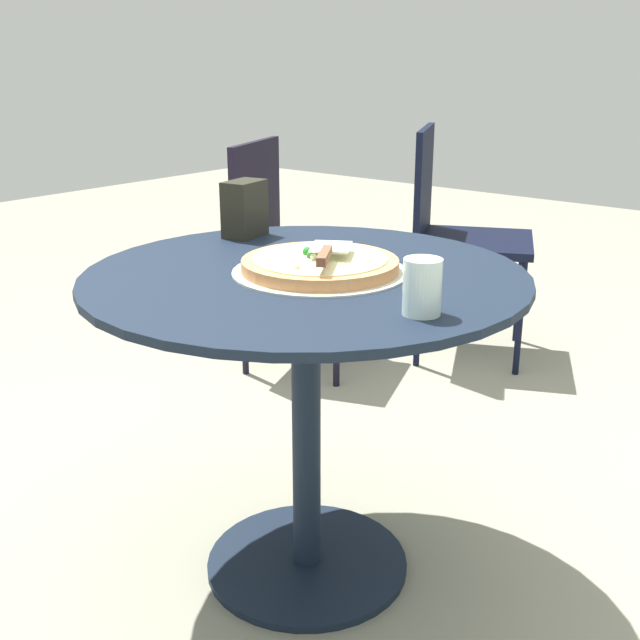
% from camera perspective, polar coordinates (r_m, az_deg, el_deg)
% --- Properties ---
extents(ground_plane, '(10.00, 10.00, 0.00)m').
position_cam_1_polar(ground_plane, '(1.95, -0.93, -17.34)').
color(ground_plane, gray).
extents(patio_table, '(0.93, 0.93, 0.72)m').
position_cam_1_polar(patio_table, '(1.69, -1.03, -2.34)').
color(patio_table, black).
rests_on(patio_table, ground).
extents(pizza_on_tray, '(0.36, 0.36, 0.05)m').
position_cam_1_polar(pizza_on_tray, '(1.62, -0.01, 3.98)').
color(pizza_on_tray, silver).
rests_on(pizza_on_tray, patio_table).
extents(pizza_server, '(0.20, 0.15, 0.02)m').
position_cam_1_polar(pizza_server, '(1.58, 0.56, 5.00)').
color(pizza_server, silver).
rests_on(pizza_server, pizza_on_tray).
extents(drinking_cup, '(0.07, 0.07, 0.10)m').
position_cam_1_polar(drinking_cup, '(1.36, 7.42, 2.40)').
color(drinking_cup, silver).
rests_on(drinking_cup, patio_table).
extents(napkin_dispenser, '(0.12, 0.09, 0.14)m').
position_cam_1_polar(napkin_dispenser, '(1.95, -5.48, 8.02)').
color(napkin_dispenser, black).
rests_on(napkin_dispenser, patio_table).
extents(patio_chair_near, '(0.54, 0.54, 0.84)m').
position_cam_1_polar(patio_chair_near, '(2.96, -2.44, 6.00)').
color(patio_chair_near, black).
rests_on(patio_chair_near, ground).
extents(patio_chair_far, '(0.58, 0.58, 0.89)m').
position_cam_1_polar(patio_chair_far, '(3.10, 9.72, 6.84)').
color(patio_chair_far, black).
rests_on(patio_chair_far, ground).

